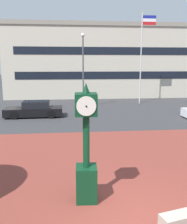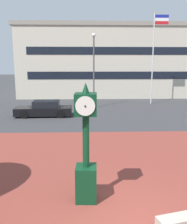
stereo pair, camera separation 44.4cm
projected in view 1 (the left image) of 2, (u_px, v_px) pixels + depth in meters
ground_plane at (139, 224)px, 6.62m from camera, size 200.00×200.00×0.00m
plaza_brick_paving at (120, 179)px, 9.16m from camera, size 44.00×13.22×0.01m
street_clock at (86, 152)px, 7.48m from camera, size 0.67×0.76×3.69m
car_street_near at (34, 110)px, 20.05m from camera, size 4.64×2.02×1.28m
flagpole_primary at (142, 52)px, 25.97m from camera, size 1.52×0.14×9.44m
civic_building at (118, 62)px, 36.58m from camera, size 30.91×13.85×9.18m
street_lamp_post at (83, 63)px, 23.56m from camera, size 0.36×0.36×7.08m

